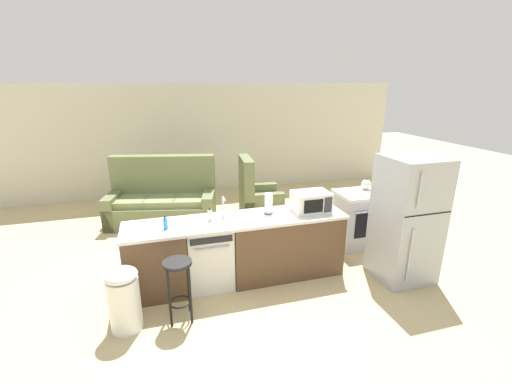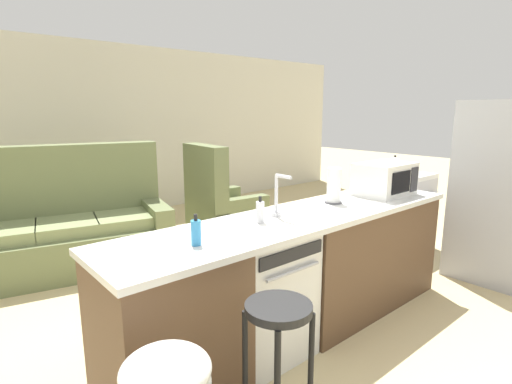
{
  "view_description": "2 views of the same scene",
  "coord_description": "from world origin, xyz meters",
  "px_view_note": "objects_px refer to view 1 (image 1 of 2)",
  "views": [
    {
      "loc": [
        -0.78,
        -4.08,
        2.61
      ],
      "look_at": [
        0.56,
        0.55,
        1.07
      ],
      "focal_mm": 24.0,
      "sensor_mm": 36.0,
      "label": 1
    },
    {
      "loc": [
        -1.88,
        -1.86,
        1.63
      ],
      "look_at": [
        0.45,
        0.85,
        0.89
      ],
      "focal_mm": 28.0,
      "sensor_mm": 36.0,
      "label": 2
    }
  ],
  "objects_px": {
    "armchair": "(256,198)",
    "stove_range": "(359,218)",
    "dish_soap_bottle": "(165,223)",
    "kettle": "(366,184)",
    "trash_bin": "(124,299)",
    "couch": "(163,202)",
    "refrigerator": "(407,219)",
    "soap_bottle": "(210,215)",
    "paper_towel_roll": "(269,204)",
    "dishwasher": "(209,256)",
    "microwave": "(311,202)",
    "bar_stool": "(178,278)"
  },
  "relations": [
    {
      "from": "refrigerator",
      "to": "paper_towel_roll",
      "type": "bearing_deg",
      "value": 160.01
    },
    {
      "from": "dish_soap_bottle",
      "to": "couch",
      "type": "height_order",
      "value": "couch"
    },
    {
      "from": "armchair",
      "to": "microwave",
      "type": "bearing_deg",
      "value": -86.92
    },
    {
      "from": "dishwasher",
      "to": "refrigerator",
      "type": "height_order",
      "value": "refrigerator"
    },
    {
      "from": "armchair",
      "to": "trash_bin",
      "type": "bearing_deg",
      "value": -128.55
    },
    {
      "from": "bar_stool",
      "to": "stove_range",
      "type": "bearing_deg",
      "value": 21.26
    },
    {
      "from": "dish_soap_bottle",
      "to": "kettle",
      "type": "bearing_deg",
      "value": 12.8
    },
    {
      "from": "couch",
      "to": "dishwasher",
      "type": "bearing_deg",
      "value": -78.06
    },
    {
      "from": "microwave",
      "to": "dish_soap_bottle",
      "type": "bearing_deg",
      "value": -178.04
    },
    {
      "from": "armchair",
      "to": "refrigerator",
      "type": "bearing_deg",
      "value": -65.82
    },
    {
      "from": "kettle",
      "to": "couch",
      "type": "xyz_separation_m",
      "value": [
        -3.29,
        1.79,
        -0.59
      ]
    },
    {
      "from": "refrigerator",
      "to": "soap_bottle",
      "type": "bearing_deg",
      "value": 166.96
    },
    {
      "from": "dishwasher",
      "to": "paper_towel_roll",
      "type": "relative_size",
      "value": 2.98
    },
    {
      "from": "couch",
      "to": "armchair",
      "type": "xyz_separation_m",
      "value": [
        1.84,
        -0.16,
        -0.04
      ]
    },
    {
      "from": "stove_range",
      "to": "microwave",
      "type": "height_order",
      "value": "microwave"
    },
    {
      "from": "paper_towel_roll",
      "to": "trash_bin",
      "type": "relative_size",
      "value": 0.38
    },
    {
      "from": "dishwasher",
      "to": "dish_soap_bottle",
      "type": "relative_size",
      "value": 4.77
    },
    {
      "from": "paper_towel_roll",
      "to": "armchair",
      "type": "xyz_separation_m",
      "value": [
        0.46,
        2.22,
        -0.69
      ]
    },
    {
      "from": "microwave",
      "to": "trash_bin",
      "type": "xyz_separation_m",
      "value": [
        -2.47,
        -0.63,
        -0.66
      ]
    },
    {
      "from": "soap_bottle",
      "to": "kettle",
      "type": "distance_m",
      "value": 2.8
    },
    {
      "from": "stove_range",
      "to": "bar_stool",
      "type": "height_order",
      "value": "stove_range"
    },
    {
      "from": "refrigerator",
      "to": "microwave",
      "type": "xyz_separation_m",
      "value": [
        -1.16,
        0.55,
        0.18
      ]
    },
    {
      "from": "soap_bottle",
      "to": "trash_bin",
      "type": "distance_m",
      "value": 1.39
    },
    {
      "from": "trash_bin",
      "to": "couch",
      "type": "relative_size",
      "value": 0.34
    },
    {
      "from": "soap_bottle",
      "to": "kettle",
      "type": "bearing_deg",
      "value": 13.13
    },
    {
      "from": "kettle",
      "to": "armchair",
      "type": "xyz_separation_m",
      "value": [
        -1.45,
        1.63,
        -0.64
      ]
    },
    {
      "from": "bar_stool",
      "to": "couch",
      "type": "distance_m",
      "value": 3.11
    },
    {
      "from": "stove_range",
      "to": "armchair",
      "type": "relative_size",
      "value": 0.75
    },
    {
      "from": "stove_range",
      "to": "armchair",
      "type": "bearing_deg",
      "value": 126.12
    },
    {
      "from": "trash_bin",
      "to": "armchair",
      "type": "height_order",
      "value": "armchair"
    },
    {
      "from": "bar_stool",
      "to": "refrigerator",
      "type": "bearing_deg",
      "value": 1.58
    },
    {
      "from": "microwave",
      "to": "bar_stool",
      "type": "relative_size",
      "value": 0.68
    },
    {
      "from": "stove_range",
      "to": "paper_towel_roll",
      "type": "relative_size",
      "value": 3.19
    },
    {
      "from": "microwave",
      "to": "armchair",
      "type": "relative_size",
      "value": 0.42
    },
    {
      "from": "armchair",
      "to": "stove_range",
      "type": "bearing_deg",
      "value": -53.88
    },
    {
      "from": "dish_soap_bottle",
      "to": "bar_stool",
      "type": "height_order",
      "value": "dish_soap_bottle"
    },
    {
      "from": "kettle",
      "to": "trash_bin",
      "type": "relative_size",
      "value": 0.28
    },
    {
      "from": "refrigerator",
      "to": "couch",
      "type": "xyz_separation_m",
      "value": [
        -3.12,
        3.02,
        -0.46
      ]
    },
    {
      "from": "trash_bin",
      "to": "armchair",
      "type": "distance_m",
      "value": 3.76
    },
    {
      "from": "couch",
      "to": "microwave",
      "type": "bearing_deg",
      "value": -51.5
    },
    {
      "from": "dish_soap_bottle",
      "to": "stove_range",
      "type": "bearing_deg",
      "value": 11.18
    },
    {
      "from": "soap_bottle",
      "to": "kettle",
      "type": "height_order",
      "value": "kettle"
    },
    {
      "from": "dish_soap_bottle",
      "to": "kettle",
      "type": "relative_size",
      "value": 0.86
    },
    {
      "from": "paper_towel_roll",
      "to": "couch",
      "type": "xyz_separation_m",
      "value": [
        -1.38,
        2.38,
        -0.64
      ]
    },
    {
      "from": "stove_range",
      "to": "paper_towel_roll",
      "type": "height_order",
      "value": "paper_towel_roll"
    },
    {
      "from": "soap_bottle",
      "to": "couch",
      "type": "height_order",
      "value": "couch"
    },
    {
      "from": "kettle",
      "to": "couch",
      "type": "bearing_deg",
      "value": 151.46
    },
    {
      "from": "dishwasher",
      "to": "stove_range",
      "type": "distance_m",
      "value": 2.66
    },
    {
      "from": "paper_towel_roll",
      "to": "dish_soap_bottle",
      "type": "relative_size",
      "value": 1.6
    },
    {
      "from": "stove_range",
      "to": "kettle",
      "type": "bearing_deg",
      "value": 37.71
    }
  ]
}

